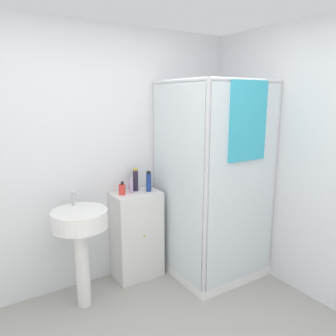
# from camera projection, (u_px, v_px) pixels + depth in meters

# --- Properties ---
(wall_back) EXTENTS (6.40, 0.06, 2.50)m
(wall_back) POSITION_uv_depth(u_px,v_px,m) (80.00, 160.00, 3.08)
(wall_back) COLOR silver
(wall_back) RESTS_ON ground_plane
(shower_enclosure) EXTENTS (0.90, 0.93, 1.99)m
(shower_enclosure) POSITION_uv_depth(u_px,v_px,m) (212.00, 223.00, 3.37)
(shower_enclosure) COLOR white
(shower_enclosure) RESTS_ON ground_plane
(vanity_cabinet) EXTENTS (0.48, 0.32, 0.90)m
(vanity_cabinet) POSITION_uv_depth(u_px,v_px,m) (137.00, 235.00, 3.35)
(vanity_cabinet) COLOR silver
(vanity_cabinet) RESTS_ON ground_plane
(sink) EXTENTS (0.48, 0.48, 1.02)m
(sink) POSITION_uv_depth(u_px,v_px,m) (80.00, 231.00, 2.80)
(sink) COLOR white
(sink) RESTS_ON ground_plane
(soap_dispenser) EXTENTS (0.07, 0.07, 0.13)m
(soap_dispenser) POSITION_uv_depth(u_px,v_px,m) (122.00, 189.00, 3.18)
(soap_dispenser) COLOR red
(soap_dispenser) RESTS_ON vanity_cabinet
(shampoo_bottle_tall_black) EXTENTS (0.05, 0.05, 0.23)m
(shampoo_bottle_tall_black) POSITION_uv_depth(u_px,v_px,m) (136.00, 180.00, 3.30)
(shampoo_bottle_tall_black) COLOR #281E33
(shampoo_bottle_tall_black) RESTS_ON vanity_cabinet
(shampoo_bottle_blue) EXTENTS (0.05, 0.05, 0.21)m
(shampoo_bottle_blue) POSITION_uv_depth(u_px,v_px,m) (149.00, 182.00, 3.28)
(shampoo_bottle_blue) COLOR navy
(shampoo_bottle_blue) RESTS_ON vanity_cabinet
(lotion_bottle_white) EXTENTS (0.04, 0.04, 0.16)m
(lotion_bottle_white) POSITION_uv_depth(u_px,v_px,m) (131.00, 186.00, 3.25)
(lotion_bottle_white) COLOR #B299C6
(lotion_bottle_white) RESTS_ON vanity_cabinet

